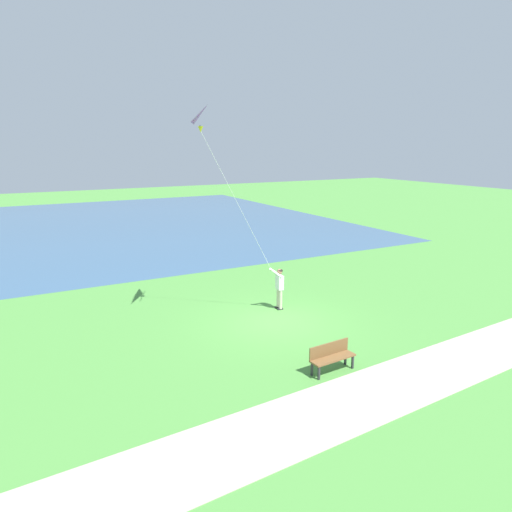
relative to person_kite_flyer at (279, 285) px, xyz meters
name	(u,v)px	position (x,y,z in m)	size (l,w,h in m)	color
ground_plane	(276,322)	(-1.25, 0.90, -1.05)	(120.00, 120.00, 0.00)	#4C8E3D
lake_water	(71,228)	(24.93, 4.90, -1.04)	(36.00, 44.00, 0.01)	#385B7F
walkway_path	(330,410)	(-7.29, 2.90, -1.04)	(2.40, 32.00, 0.02)	#B7AD99
person_kite_flyer	(279,285)	(0.00, 0.00, 0.00)	(0.52, 0.62, 1.83)	#232328
flying_kite	(208,119)	(0.30, 2.91, 6.57)	(1.74, 3.15, 6.32)	purple
park_bench_near_walkway	(331,355)	(-5.52, 1.51, -0.54)	(0.54, 1.53, 0.88)	brown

